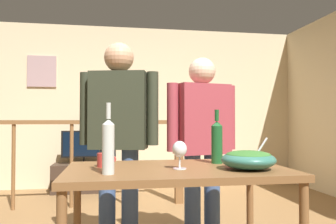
# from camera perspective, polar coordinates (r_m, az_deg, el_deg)

# --- Properties ---
(back_wall) EXTENTS (5.84, 0.10, 2.58)m
(back_wall) POSITION_cam_1_polar(r_m,az_deg,el_deg) (5.49, -7.69, 0.95)
(back_wall) COLOR beige
(back_wall) RESTS_ON ground_plane
(framed_picture) EXTENTS (0.43, 0.03, 0.49)m
(framed_picture) POSITION_cam_1_polar(r_m,az_deg,el_deg) (5.58, -20.74, 6.52)
(framed_picture) COLOR #AD8D90
(stair_railing) EXTENTS (3.44, 0.10, 1.12)m
(stair_railing) POSITION_cam_1_polar(r_m,az_deg,el_deg) (4.26, -13.46, -6.20)
(stair_railing) COLOR brown
(stair_railing) RESTS_ON ground_plane
(tv_console) EXTENTS (0.90, 0.40, 0.41)m
(tv_console) POSITION_cam_1_polar(r_m,az_deg,el_deg) (5.22, -14.20, -10.81)
(tv_console) COLOR #38281E
(tv_console) RESTS_ON ground_plane
(flat_screen_tv) EXTENTS (0.64, 0.12, 0.49)m
(flat_screen_tv) POSITION_cam_1_polar(r_m,az_deg,el_deg) (5.13, -14.19, -5.41)
(flat_screen_tv) COLOR black
(flat_screen_tv) RESTS_ON tv_console
(serving_table) EXTENTS (1.31, 0.78, 0.78)m
(serving_table) POSITION_cam_1_polar(r_m,az_deg,el_deg) (2.05, 1.51, -11.65)
(serving_table) COLOR brown
(serving_table) RESTS_ON ground_plane
(salad_bowl) EXTENTS (0.31, 0.31, 0.18)m
(salad_bowl) POSITION_cam_1_polar(r_m,az_deg,el_deg) (2.01, 13.57, -7.77)
(salad_bowl) COLOR #337060
(salad_bowl) RESTS_ON serving_table
(wine_glass) EXTENTS (0.09, 0.09, 0.16)m
(wine_glass) POSITION_cam_1_polar(r_m,az_deg,el_deg) (1.96, 2.00, -6.53)
(wine_glass) COLOR silver
(wine_glass) RESTS_ON serving_table
(wine_bottle_green) EXTENTS (0.07, 0.07, 0.36)m
(wine_bottle_green) POSITION_cam_1_polar(r_m,az_deg,el_deg) (2.24, 8.35, -4.94)
(wine_bottle_green) COLOR #1E5628
(wine_bottle_green) RESTS_ON serving_table
(wine_bottle_clear) EXTENTS (0.07, 0.07, 0.38)m
(wine_bottle_clear) POSITION_cam_1_polar(r_m,az_deg,el_deg) (1.80, -10.17, -5.58)
(wine_bottle_clear) COLOR silver
(wine_bottle_clear) RESTS_ON serving_table
(mug_red) EXTENTS (0.12, 0.08, 0.08)m
(mug_red) POSITION_cam_1_polar(r_m,az_deg,el_deg) (2.10, -10.87, -8.05)
(mug_red) COLOR #B7332D
(mug_red) RESTS_ON serving_table
(person_standing_left) EXTENTS (0.61, 0.32, 1.67)m
(person_standing_left) POSITION_cam_1_polar(r_m,az_deg,el_deg) (2.63, -8.41, -2.83)
(person_standing_left) COLOR #3D5684
(person_standing_left) RESTS_ON ground_plane
(person_standing_right) EXTENTS (0.60, 0.32, 1.58)m
(person_standing_right) POSITION_cam_1_polar(r_m,az_deg,el_deg) (2.73, 5.87, -4.17)
(person_standing_right) COLOR #3D5684
(person_standing_right) RESTS_ON ground_plane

